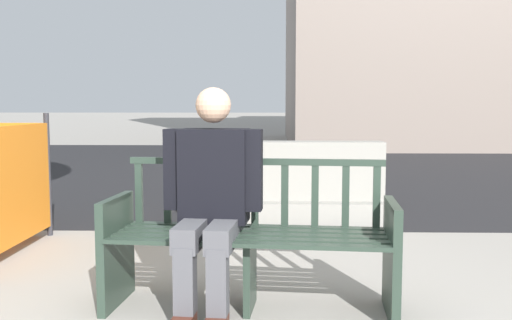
{
  "coord_description": "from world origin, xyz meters",
  "views": [
    {
      "loc": [
        0.4,
        -2.69,
        1.21
      ],
      "look_at": [
        0.29,
        2.1,
        0.75
      ],
      "focal_mm": 40.0,
      "sensor_mm": 36.0,
      "label": 1
    }
  ],
  "objects": [
    {
      "name": "street_asphalt",
      "position": [
        0.0,
        8.7,
        0.0
      ],
      "size": [
        120.0,
        12.0,
        0.01
      ],
      "primitive_type": "cube",
      "color": "black",
      "rests_on": "ground"
    },
    {
      "name": "seated_person",
      "position": [
        0.06,
        0.59,
        0.69
      ],
      "size": [
        0.59,
        0.75,
        1.31
      ],
      "color": "black",
      "rests_on": "ground"
    },
    {
      "name": "jersey_barrier_centre",
      "position": [
        0.58,
        3.19,
        0.34
      ],
      "size": [
        2.0,
        0.68,
        0.84
      ],
      "color": "gray",
      "rests_on": "ground"
    },
    {
      "name": "street_bench",
      "position": [
        0.29,
        0.63,
        0.4
      ],
      "size": [
        1.73,
        0.68,
        0.88
      ],
      "color": "#28382D",
      "rests_on": "ground"
    }
  ]
}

